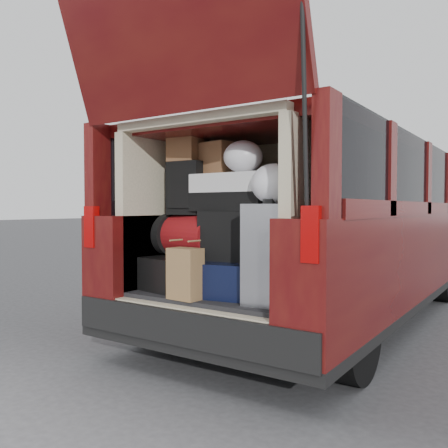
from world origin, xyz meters
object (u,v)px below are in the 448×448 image
at_px(black_hardshell, 187,272).
at_px(red_duffel, 190,235).
at_px(backpack, 187,188).
at_px(twotone_duffel, 235,193).
at_px(silver_roller, 273,253).
at_px(kraft_bag, 185,274).
at_px(navy_hardshell, 229,277).
at_px(black_soft_case, 237,236).

relative_size(black_hardshell, red_duffel, 1.27).
distance_m(black_hardshell, backpack, 0.63).
xyz_separation_m(red_duffel, twotone_duffel, (0.37, 0.04, 0.32)).
bearing_deg(backpack, red_duffel, 7.37).
bearing_deg(silver_roller, kraft_bag, -160.83).
bearing_deg(navy_hardshell, silver_roller, -21.13).
distance_m(black_hardshell, silver_roller, 0.82).
bearing_deg(kraft_bag, silver_roller, 28.01).
relative_size(black_hardshell, navy_hardshell, 1.13).
height_order(kraft_bag, red_duffel, red_duffel).
xyz_separation_m(black_hardshell, navy_hardshell, (0.39, -0.02, -0.00)).
distance_m(red_duffel, black_soft_case, 0.41).
bearing_deg(red_duffel, black_soft_case, 10.61).
xyz_separation_m(kraft_bag, red_duffel, (-0.24, 0.36, 0.23)).
height_order(kraft_bag, black_soft_case, black_soft_case).
xyz_separation_m(silver_roller, kraft_bag, (-0.53, -0.24, -0.15)).
distance_m(black_hardshell, red_duffel, 0.28).
relative_size(kraft_bag, red_duffel, 0.71).
distance_m(silver_roller, kraft_bag, 0.60).
bearing_deg(red_duffel, kraft_bag, -47.61).
distance_m(black_hardshell, kraft_bag, 0.42).
xyz_separation_m(black_hardshell, kraft_bag, (0.25, -0.34, 0.05)).
height_order(red_duffel, backpack, backpack).
bearing_deg(silver_roller, twotone_duffel, 153.51).
height_order(navy_hardshell, silver_roller, silver_roller).
xyz_separation_m(navy_hardshell, silver_roller, (0.40, -0.08, 0.20)).
height_order(kraft_bag, backpack, backpack).
height_order(silver_roller, kraft_bag, silver_roller).
xyz_separation_m(red_duffel, black_soft_case, (0.41, 0.01, 0.01)).
distance_m(kraft_bag, red_duffel, 0.49).
bearing_deg(twotone_duffel, backpack, -171.34).
xyz_separation_m(silver_roller, red_duffel, (-0.77, 0.12, 0.08)).
bearing_deg(silver_roller, black_soft_case, 155.16).
distance_m(navy_hardshell, backpack, 0.75).
relative_size(silver_roller, kraft_bag, 1.85).
height_order(black_soft_case, twotone_duffel, twotone_duffel).
height_order(black_hardshell, kraft_bag, kraft_bag).
bearing_deg(black_soft_case, red_duffel, 172.28).
relative_size(black_hardshell, backpack, 1.52).
bearing_deg(backpack, black_hardshell, -57.77).
height_order(black_hardshell, twotone_duffel, twotone_duffel).
bearing_deg(twotone_duffel, black_soft_case, -34.13).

